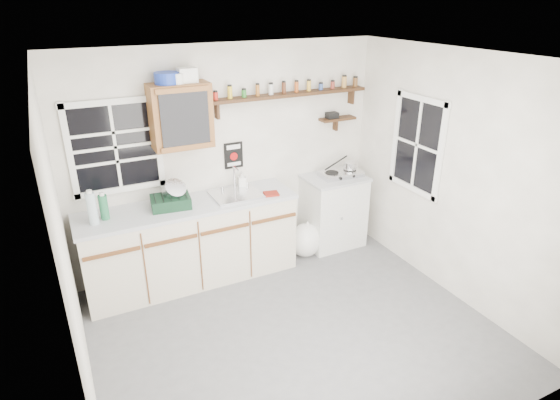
{
  "coord_description": "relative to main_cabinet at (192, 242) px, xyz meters",
  "views": [
    {
      "loc": [
        -1.73,
        -3.15,
        2.93
      ],
      "look_at": [
        0.12,
        0.55,
        1.12
      ],
      "focal_mm": 30.0,
      "sensor_mm": 36.0,
      "label": 1
    }
  ],
  "objects": [
    {
      "name": "window_right",
      "position": [
        2.37,
        -0.75,
        0.99
      ],
      "size": [
        0.03,
        0.78,
        1.08
      ],
      "color": "black",
      "rests_on": "wall_back"
    },
    {
      "name": "upper_cabinet",
      "position": [
        0.03,
        0.14,
        1.36
      ],
      "size": [
        0.6,
        0.32,
        0.65
      ],
      "color": "brown",
      "rests_on": "wall_back"
    },
    {
      "name": "dish_rack",
      "position": [
        -0.17,
        0.01,
        0.55
      ],
      "size": [
        0.43,
        0.34,
        0.3
      ],
      "rotation": [
        0.0,
        0.0,
        -0.13
      ],
      "color": "black",
      "rests_on": "main_cabinet"
    },
    {
      "name": "window_back",
      "position": [
        -0.62,
        0.29,
        1.09
      ],
      "size": [
        0.93,
        0.03,
        0.98
      ],
      "color": "black",
      "rests_on": "wall_back"
    },
    {
      "name": "right_cabinet",
      "position": [
        1.83,
        0.03,
        -0.01
      ],
      "size": [
        0.73,
        0.57,
        0.91
      ],
      "color": "silver",
      "rests_on": "floor"
    },
    {
      "name": "trash_bag",
      "position": [
        1.39,
        -0.09,
        -0.26
      ],
      "size": [
        0.41,
        0.37,
        0.47
      ],
      "color": "white",
      "rests_on": "floor"
    },
    {
      "name": "spice_shelf",
      "position": [
        1.32,
        0.21,
        1.47
      ],
      "size": [
        1.91,
        0.18,
        0.35
      ],
      "color": "black",
      "rests_on": "wall_back"
    },
    {
      "name": "room",
      "position": [
        0.58,
        -1.3,
        0.79
      ],
      "size": [
        3.64,
        3.24,
        2.54
      ],
      "color": "#565658",
      "rests_on": "ground"
    },
    {
      "name": "saucepan",
      "position": [
        2.03,
        0.01,
        0.56
      ],
      "size": [
        0.39,
        0.17,
        0.17
      ],
      "rotation": [
        0.0,
        0.0,
        -0.05
      ],
      "color": "silver",
      "rests_on": "hotplate"
    },
    {
      "name": "upper_cabinet_clutter",
      "position": [
        0.01,
        0.14,
        1.75
      ],
      "size": [
        0.41,
        0.24,
        0.14
      ],
      "color": "#1A35A9",
      "rests_on": "upper_cabinet"
    },
    {
      "name": "soap_bottle",
      "position": [
        0.68,
        0.19,
        0.55
      ],
      "size": [
        0.1,
        0.1,
        0.19
      ],
      "primitive_type": "imported",
      "rotation": [
        0.0,
        0.0,
        -0.16
      ],
      "color": "silver",
      "rests_on": "main_cabinet"
    },
    {
      "name": "rag",
      "position": [
        0.89,
        -0.16,
        0.47
      ],
      "size": [
        0.18,
        0.16,
        0.02
      ],
      "primitive_type": "cube",
      "rotation": [
        0.0,
        0.0,
        -0.2
      ],
      "color": "maroon",
      "rests_on": "main_cabinet"
    },
    {
      "name": "sink",
      "position": [
        0.54,
        0.01,
        0.47
      ],
      "size": [
        0.52,
        0.44,
        0.29
      ],
      "color": "silver",
      "rests_on": "main_cabinet"
    },
    {
      "name": "warning_sign",
      "position": [
        0.63,
        0.29,
        0.82
      ],
      "size": [
        0.22,
        0.02,
        0.3
      ],
      "color": "black",
      "rests_on": "wall_back"
    },
    {
      "name": "hotplate",
      "position": [
        1.91,
        0.01,
        0.48
      ],
      "size": [
        0.53,
        0.31,
        0.08
      ],
      "rotation": [
        0.0,
        0.0,
        -0.07
      ],
      "color": "silver",
      "rests_on": "right_cabinet"
    },
    {
      "name": "main_cabinet",
      "position": [
        0.0,
        0.0,
        0.0
      ],
      "size": [
        2.31,
        0.63,
        0.92
      ],
      "color": "beige",
      "rests_on": "floor"
    },
    {
      "name": "water_bottles",
      "position": [
        -0.9,
        -0.02,
        0.61
      ],
      "size": [
        0.2,
        0.15,
        0.35
      ],
      "color": "silver",
      "rests_on": "main_cabinet"
    },
    {
      "name": "secondary_shelf",
      "position": [
        1.94,
        0.22,
        1.12
      ],
      "size": [
        0.45,
        0.16,
        0.24
      ],
      "color": "black",
      "rests_on": "wall_back"
    }
  ]
}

